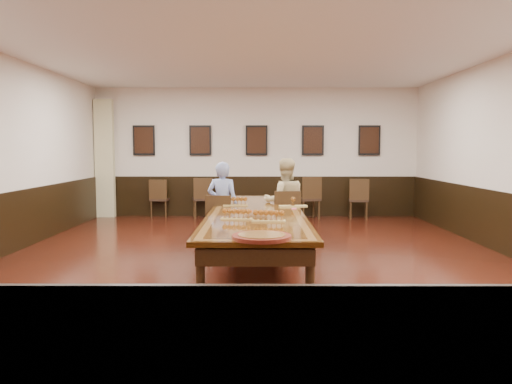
{
  "coord_description": "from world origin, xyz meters",
  "views": [
    {
      "loc": [
        0.02,
        -7.49,
        1.7
      ],
      "look_at": [
        0.0,
        0.5,
        1.0
      ],
      "focal_mm": 35.0,
      "sensor_mm": 36.0,
      "label": 1
    }
  ],
  "objects_px": {
    "conference_table": "(256,220)",
    "person_woman": "(285,202)",
    "spare_chair_a": "(160,198)",
    "chair_woman": "(286,218)",
    "person_man": "(223,205)",
    "spare_chair_d": "(359,199)",
    "spare_chair_b": "(202,198)",
    "chair_man": "(221,221)",
    "carved_platter": "(262,237)",
    "spare_chair_c": "(309,198)"
  },
  "relations": [
    {
      "from": "chair_man",
      "to": "chair_woman",
      "type": "distance_m",
      "value": 1.13
    },
    {
      "from": "spare_chair_d",
      "to": "person_woman",
      "type": "distance_m",
      "value": 3.83
    },
    {
      "from": "spare_chair_a",
      "to": "person_man",
      "type": "relative_size",
      "value": 0.63
    },
    {
      "from": "person_man",
      "to": "conference_table",
      "type": "height_order",
      "value": "person_man"
    },
    {
      "from": "chair_man",
      "to": "person_woman",
      "type": "height_order",
      "value": "person_woman"
    },
    {
      "from": "spare_chair_d",
      "to": "carved_platter",
      "type": "height_order",
      "value": "spare_chair_d"
    },
    {
      "from": "chair_woman",
      "to": "carved_platter",
      "type": "height_order",
      "value": "chair_woman"
    },
    {
      "from": "chair_woman",
      "to": "carved_platter",
      "type": "distance_m",
      "value": 3.49
    },
    {
      "from": "person_woman",
      "to": "conference_table",
      "type": "height_order",
      "value": "person_woman"
    },
    {
      "from": "spare_chair_d",
      "to": "conference_table",
      "type": "distance_m",
      "value": 5.15
    },
    {
      "from": "chair_woman",
      "to": "person_woman",
      "type": "bearing_deg",
      "value": -90.0
    },
    {
      "from": "chair_woman",
      "to": "spare_chair_a",
      "type": "distance_m",
      "value": 4.72
    },
    {
      "from": "chair_man",
      "to": "chair_woman",
      "type": "height_order",
      "value": "chair_woman"
    },
    {
      "from": "chair_woman",
      "to": "person_man",
      "type": "distance_m",
      "value": 1.13
    },
    {
      "from": "carved_platter",
      "to": "person_woman",
      "type": "bearing_deg",
      "value": 83.01
    },
    {
      "from": "spare_chair_b",
      "to": "chair_man",
      "type": "bearing_deg",
      "value": 89.0
    },
    {
      "from": "spare_chair_c",
      "to": "carved_platter",
      "type": "height_order",
      "value": "spare_chair_c"
    },
    {
      "from": "spare_chair_b",
      "to": "person_woman",
      "type": "bearing_deg",
      "value": 105.92
    },
    {
      "from": "chair_woman",
      "to": "chair_man",
      "type": "bearing_deg",
      "value": 6.34
    },
    {
      "from": "spare_chair_b",
      "to": "conference_table",
      "type": "bearing_deg",
      "value": 93.8
    },
    {
      "from": "spare_chair_a",
      "to": "conference_table",
      "type": "distance_m",
      "value": 5.41
    },
    {
      "from": "spare_chair_c",
      "to": "spare_chair_d",
      "type": "xyz_separation_m",
      "value": [
        1.21,
        0.03,
        -0.03
      ]
    },
    {
      "from": "spare_chair_c",
      "to": "chair_woman",
      "type": "bearing_deg",
      "value": 63.76
    },
    {
      "from": "chair_woman",
      "to": "spare_chair_b",
      "type": "xyz_separation_m",
      "value": [
        -1.85,
        3.57,
        0.0
      ]
    },
    {
      "from": "spare_chair_b",
      "to": "spare_chair_d",
      "type": "height_order",
      "value": "spare_chair_b"
    },
    {
      "from": "spare_chair_a",
      "to": "carved_platter",
      "type": "distance_m",
      "value": 7.58
    },
    {
      "from": "spare_chair_a",
      "to": "person_woman",
      "type": "relative_size",
      "value": 0.61
    },
    {
      "from": "spare_chair_d",
      "to": "person_man",
      "type": "xyz_separation_m",
      "value": [
        -3.05,
        -3.53,
        0.25
      ]
    },
    {
      "from": "conference_table",
      "to": "spare_chair_d",
      "type": "bearing_deg",
      "value": 61.3
    },
    {
      "from": "chair_woman",
      "to": "person_man",
      "type": "relative_size",
      "value": 0.66
    },
    {
      "from": "person_woman",
      "to": "carved_platter",
      "type": "bearing_deg",
      "value": 76.85
    },
    {
      "from": "spare_chair_b",
      "to": "person_man",
      "type": "distance_m",
      "value": 3.8
    },
    {
      "from": "conference_table",
      "to": "chair_woman",
      "type": "bearing_deg",
      "value": 65.69
    },
    {
      "from": "spare_chair_b",
      "to": "chair_woman",
      "type": "bearing_deg",
      "value": 105.37
    },
    {
      "from": "spare_chair_d",
      "to": "conference_table",
      "type": "height_order",
      "value": "spare_chair_d"
    },
    {
      "from": "spare_chair_a",
      "to": "conference_table",
      "type": "bearing_deg",
      "value": 119.0
    },
    {
      "from": "conference_table",
      "to": "carved_platter",
      "type": "height_order",
      "value": "carved_platter"
    },
    {
      "from": "spare_chair_d",
      "to": "person_woman",
      "type": "relative_size",
      "value": 0.64
    },
    {
      "from": "spare_chair_d",
      "to": "carved_platter",
      "type": "relative_size",
      "value": 1.23
    },
    {
      "from": "carved_platter",
      "to": "spare_chair_c",
      "type": "bearing_deg",
      "value": 80.05
    },
    {
      "from": "chair_man",
      "to": "conference_table",
      "type": "distance_m",
      "value": 1.08
    },
    {
      "from": "conference_table",
      "to": "spare_chair_c",
      "type": "bearing_deg",
      "value": 74.31
    },
    {
      "from": "chair_man",
      "to": "spare_chair_d",
      "type": "height_order",
      "value": "spare_chair_d"
    },
    {
      "from": "spare_chair_d",
      "to": "conference_table",
      "type": "bearing_deg",
      "value": 69.43
    },
    {
      "from": "spare_chair_c",
      "to": "carved_platter",
      "type": "xyz_separation_m",
      "value": [
        -1.19,
        -6.8,
        0.26
      ]
    },
    {
      "from": "conference_table",
      "to": "person_woman",
      "type": "bearing_deg",
      "value": 67.94
    },
    {
      "from": "chair_woman",
      "to": "person_woman",
      "type": "relative_size",
      "value": 0.64
    },
    {
      "from": "person_man",
      "to": "person_woman",
      "type": "xyz_separation_m",
      "value": [
        1.08,
        0.25,
        0.03
      ]
    },
    {
      "from": "chair_woman",
      "to": "spare_chair_d",
      "type": "height_order",
      "value": "chair_woman"
    },
    {
      "from": "chair_woman",
      "to": "spare_chair_b",
      "type": "distance_m",
      "value": 4.02
    }
  ]
}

